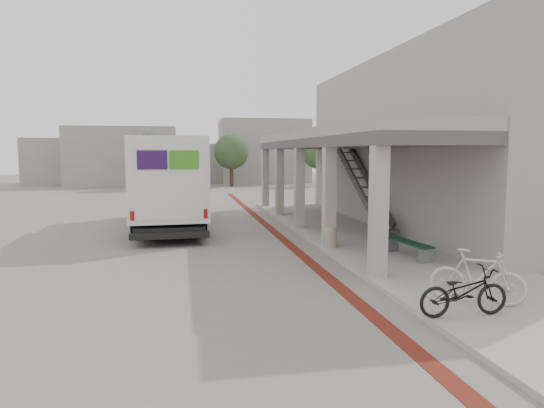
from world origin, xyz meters
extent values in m
plane|color=slate|center=(0.00, 0.00, 0.00)|extent=(120.00, 120.00, 0.00)
cube|color=#5C1C12|center=(1.00, 2.00, 0.01)|extent=(0.35, 40.00, 0.01)
cube|color=#9E998E|center=(4.00, 0.00, 0.06)|extent=(4.40, 28.00, 0.12)
cube|color=gray|center=(7.35, 4.50, 3.50)|extent=(4.30, 17.00, 7.00)
cube|color=#4A4846|center=(3.60, 4.50, 3.50)|extent=(3.40, 16.90, 0.35)
cube|color=gray|center=(3.60, 4.50, 3.85)|extent=(3.40, 16.90, 0.35)
cube|color=gray|center=(-8.00, 34.00, 2.75)|extent=(10.00, 6.00, 5.50)
cube|color=gray|center=(-1.00, 38.00, 2.00)|extent=(8.00, 6.00, 4.00)
cube|color=gray|center=(6.00, 36.00, 3.25)|extent=(9.00, 6.00, 6.50)
cube|color=gray|center=(-14.00, 37.00, 2.25)|extent=(7.00, 5.00, 4.50)
cylinder|color=#38281C|center=(-5.00, 28.00, 1.20)|extent=(0.36, 0.36, 2.40)
sphere|color=#293D23|center=(-5.00, 28.00, 3.20)|extent=(3.20, 3.20, 3.20)
cylinder|color=#38281C|center=(2.00, 30.00, 1.20)|extent=(0.36, 0.36, 2.40)
sphere|color=#293D23|center=(2.00, 30.00, 3.20)|extent=(3.20, 3.20, 3.20)
cylinder|color=#38281C|center=(10.00, 29.00, 1.20)|extent=(0.36, 0.36, 2.40)
sphere|color=#293D23|center=(10.00, 29.00, 3.20)|extent=(3.20, 3.20, 3.20)
cube|color=black|center=(-3.15, 5.86, 0.46)|extent=(2.66, 8.06, 0.34)
cube|color=silver|center=(-3.11, 4.84, 2.23)|extent=(2.93, 6.02, 2.97)
cube|color=silver|center=(-3.25, 8.77, 2.05)|extent=(2.81, 2.26, 2.62)
cube|color=silver|center=(-3.29, 9.97, 1.08)|extent=(2.53, 0.77, 0.91)
cube|color=black|center=(-3.28, 9.68, 2.68)|extent=(2.53, 0.64, 1.20)
cube|color=black|center=(-3.01, 1.76, 0.40)|extent=(2.63, 0.37, 0.21)
cube|color=#2D1049|center=(-4.52, 5.59, 2.74)|extent=(0.08, 1.60, 0.86)
cube|color=#3F8E1F|center=(-4.46, 3.88, 2.74)|extent=(0.08, 1.60, 0.86)
cube|color=#2D1049|center=(-3.53, 1.82, 2.91)|extent=(0.97, 0.07, 0.63)
cube|color=#3F8E1F|center=(-2.50, 1.85, 2.91)|extent=(0.97, 0.07, 0.63)
cylinder|color=black|center=(-4.45, 8.79, 0.51)|extent=(0.35, 1.04, 1.03)
cylinder|color=black|center=(-2.05, 8.87, 0.51)|extent=(0.35, 1.04, 1.03)
cylinder|color=black|center=(-4.27, 3.54, 0.51)|extent=(0.35, 1.04, 1.03)
cylinder|color=black|center=(-1.88, 3.62, 0.51)|extent=(0.35, 1.04, 1.03)
cube|color=slate|center=(3.96, -2.43, 0.33)|extent=(0.42, 0.15, 0.41)
cube|color=slate|center=(3.73, -0.82, 0.33)|extent=(0.42, 0.15, 0.41)
cube|color=#10311F|center=(3.70, -1.65, 0.55)|extent=(0.40, 1.95, 0.05)
cube|color=#10311F|center=(3.85, -1.62, 0.55)|extent=(0.40, 1.95, 0.05)
cube|color=#10311F|center=(4.00, -1.60, 0.55)|extent=(0.40, 1.95, 0.05)
cylinder|color=gray|center=(2.10, 0.36, 0.34)|extent=(0.45, 0.45, 0.45)
sphere|color=gray|center=(2.10, 0.36, 0.57)|extent=(0.45, 0.45, 0.45)
cylinder|color=gray|center=(2.10, 0.31, 0.34)|extent=(0.44, 0.44, 0.44)
sphere|color=gray|center=(2.10, 0.31, 0.56)|extent=(0.44, 0.44, 0.44)
cube|color=slate|center=(4.30, 1.57, 0.59)|extent=(0.48, 0.61, 0.93)
imported|color=black|center=(2.50, -6.57, 0.58)|extent=(1.76, 0.61, 0.92)
imported|color=beige|center=(3.20, -5.94, 0.67)|extent=(1.83, 1.44, 1.11)
camera|label=1|loc=(-2.63, -14.52, 3.17)|focal=32.00mm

